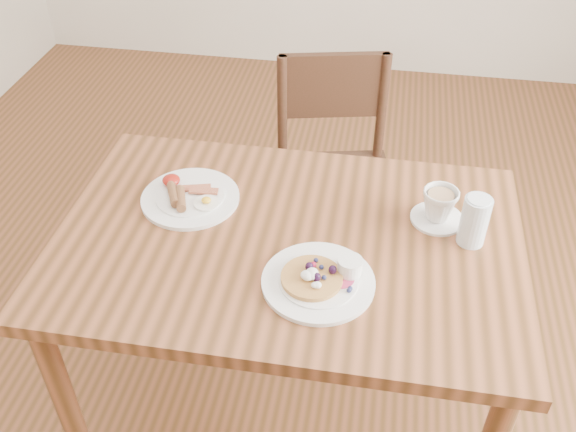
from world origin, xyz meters
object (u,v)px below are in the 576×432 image
object	(u,v)px
breakfast_plate	(189,196)
water_glass	(474,221)
dining_table	(288,265)
chair_far	(334,170)
teacup_saucer	(439,207)
pancake_plate	(320,279)

from	to	relation	value
breakfast_plate	water_glass	size ratio (longest dim) A/B	2.00
dining_table	water_glass	world-z (taller)	water_glass
chair_far	teacup_saucer	world-z (taller)	chair_far
teacup_saucer	water_glass	xyz separation A→B (m)	(0.08, -0.07, 0.02)
pancake_plate	breakfast_plate	size ratio (longest dim) A/B	1.00
breakfast_plate	water_glass	xyz separation A→B (m)	(0.76, -0.05, 0.06)
breakfast_plate	teacup_saucer	distance (m)	0.67
dining_table	teacup_saucer	world-z (taller)	teacup_saucer
breakfast_plate	teacup_saucer	world-z (taller)	teacup_saucer
dining_table	pancake_plate	size ratio (longest dim) A/B	4.44
dining_table	teacup_saucer	bearing A→B (deg)	19.61
dining_table	pancake_plate	world-z (taller)	pancake_plate
chair_far	dining_table	bearing A→B (deg)	73.07
chair_far	breakfast_plate	size ratio (longest dim) A/B	3.26
pancake_plate	water_glass	world-z (taller)	water_glass
chair_far	teacup_saucer	distance (m)	0.70
pancake_plate	breakfast_plate	distance (m)	0.47
breakfast_plate	dining_table	bearing A→B (deg)	-19.95
pancake_plate	chair_far	bearing A→B (deg)	93.50
teacup_saucer	water_glass	distance (m)	0.11
dining_table	water_glass	size ratio (longest dim) A/B	8.90
dining_table	breakfast_plate	size ratio (longest dim) A/B	4.44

